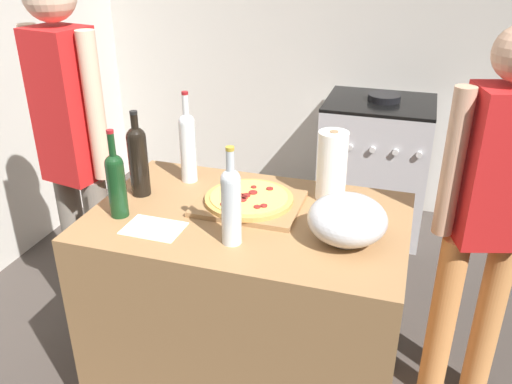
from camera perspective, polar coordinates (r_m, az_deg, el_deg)
name	(u,v)px	position (r m, az deg, el deg)	size (l,w,h in m)	color
ground_plane	(282,306)	(3.04, 2.78, -11.89)	(4.00, 3.33, 0.02)	#3F3833
kitchen_wall_rear	(340,21)	(3.83, 8.86, 17.40)	(4.00, 0.10, 2.60)	beige
counter	(249,310)	(2.28, -0.76, -12.28)	(1.19, 0.75, 0.89)	#9E7247
cutting_board	(249,203)	(2.10, -0.74, -1.22)	(0.40, 0.32, 0.02)	#9E7247
pizza	(249,199)	(2.09, -0.75, -0.71)	(0.34, 0.34, 0.03)	tan
mixing_bowl	(347,219)	(1.86, 9.60, -2.87)	(0.27, 0.27, 0.17)	#B2B2B7
paper_towel_roll	(332,166)	(2.13, 8.00, 2.75)	(0.12, 0.12, 0.28)	white
wine_bottle_amber	(231,203)	(1.79, -2.64, -1.12)	(0.07, 0.07, 0.35)	silver
wine_bottle_green	(188,144)	(2.27, -7.20, 5.03)	(0.07, 0.07, 0.39)	silver
wine_bottle_clear	(116,182)	(2.04, -14.52, 1.05)	(0.07, 0.07, 0.34)	#143819
wine_bottle_dark	(138,158)	(2.18, -12.32, 3.53)	(0.08, 0.08, 0.35)	black
recipe_sheet	(154,228)	(1.98, -10.73, -3.77)	(0.21, 0.15, 0.00)	white
stove	(374,167)	(3.63, 12.33, 2.62)	(0.67, 0.59, 0.93)	#B7B7BC
person_in_stripes	(73,145)	(2.48, -18.73, 4.69)	(0.39, 0.24, 1.73)	slate
person_in_red	(488,210)	(2.19, 23.29, -1.77)	(0.38, 0.26, 1.58)	#D88C4C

